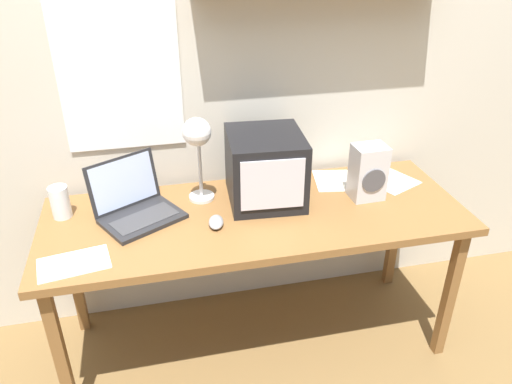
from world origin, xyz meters
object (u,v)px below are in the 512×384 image
Objects in this scene: desk_lamp at (197,140)px; space_heater at (368,172)px; crt_monitor at (265,168)px; laptop at (134,203)px; juice_glass at (60,204)px; open_notebook at (74,263)px; computer_mouse at (216,222)px; corner_desk at (256,225)px; loose_paper_near_monitor at (337,181)px; printed_handout at (390,180)px.

desk_lamp is 1.64× the size of space_heater.
crt_monitor reaches higher than space_heater.
crt_monitor is 0.93× the size of laptop.
space_heater is (0.44, -0.09, -0.03)m from crt_monitor.
desk_lamp is at bearing -3.42° from juice_glass.
computer_mouse is at bearing 14.59° from open_notebook.
corner_desk is 0.21m from computer_mouse.
crt_monitor reaches higher than laptop.
crt_monitor reaches higher than corner_desk.
juice_glass is 1.22× the size of computer_mouse.
space_heater reaches higher than open_notebook.
open_notebook is 1.10× the size of loose_paper_near_monitor.
desk_lamp is at bearing -178.23° from printed_handout.
juice_glass is at bearing 179.75° from printed_handout.
laptop is 1.62× the size of loose_paper_near_monitor.
printed_handout is at bearing 31.10° from space_heater.
printed_handout is at bearing 13.28° from computer_mouse.
computer_mouse is 0.41× the size of open_notebook.
crt_monitor is at bearing -27.09° from laptop.
desk_lamp is at bearing 102.12° from computer_mouse.
open_notebook is at bearing -164.23° from corner_desk.
space_heater is (0.73, -0.09, -0.18)m from desk_lamp.
computer_mouse reaches higher than open_notebook.
desk_lamp is (0.28, 0.02, 0.25)m from laptop.
printed_handout and loose_paper_near_monitor have the same top height.
crt_monitor is 1.50× the size of loose_paper_near_monitor.
printed_handout is (0.91, 0.03, -0.30)m from desk_lamp.
laptop is at bearing -173.53° from loose_paper_near_monitor.
open_notebook is (-0.54, -0.14, -0.01)m from computer_mouse.
computer_mouse is 0.46× the size of loose_paper_near_monitor.
loose_paper_near_monitor is (-0.25, 0.06, 0.00)m from printed_handout.
desk_lamp reaches higher than space_heater.
corner_desk is 7.23× the size of loose_paper_near_monitor.
laptop is at bearing -10.92° from juice_glass.
computer_mouse is (-0.18, -0.06, 0.08)m from corner_desk.
desk_lamp is 0.73m from loose_paper_near_monitor.
loose_paper_near_monitor is (0.66, 0.08, -0.30)m from desk_lamp.
space_heater is 0.88× the size of printed_handout.
corner_desk is 0.25m from crt_monitor.
loose_paper_near_monitor is at bearing 24.25° from corner_desk.
open_notebook and loose_paper_near_monitor have the same top height.
juice_glass is 0.66m from computer_mouse.
crt_monitor is 0.41m from loose_paper_near_monitor.
space_heater is at bearing 10.51° from open_notebook.
laptop is 0.31m from juice_glass.
crt_monitor is at bearing -177.20° from printed_handout.
laptop is at bearing 174.04° from space_heater.
laptop is 2.90× the size of juice_glass.
crt_monitor is 2.68× the size of juice_glass.
laptop is 1.62× the size of space_heater.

